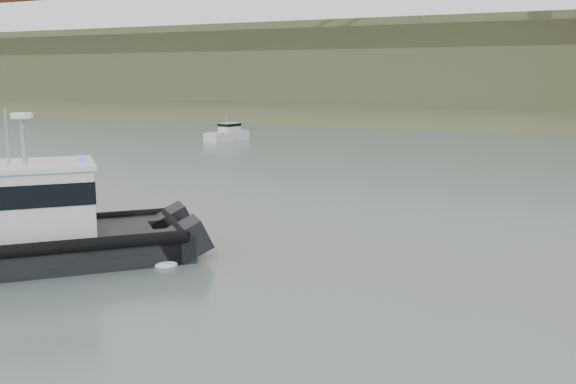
% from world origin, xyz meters
% --- Properties ---
extents(ground, '(400.00, 400.00, 0.00)m').
position_xyz_m(ground, '(0.00, 0.00, 0.00)').
color(ground, '#51605B').
rests_on(ground, ground).
extents(headlands, '(500.00, 105.36, 27.12)m').
position_xyz_m(headlands, '(0.00, 125.50, 7.05)').
color(headlands, '#3B4829').
rests_on(headlands, ground).
extents(patrol_boat, '(11.64, 11.62, 5.86)m').
position_xyz_m(patrol_boat, '(-6.99, 2.84, 1.47)').
color(patrol_boat, black).
rests_on(patrol_boat, ground).
extents(motorboat, '(2.97, 5.82, 3.06)m').
position_xyz_m(motorboat, '(-23.96, 47.56, 0.76)').
color(motorboat, silver).
rests_on(motorboat, ground).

